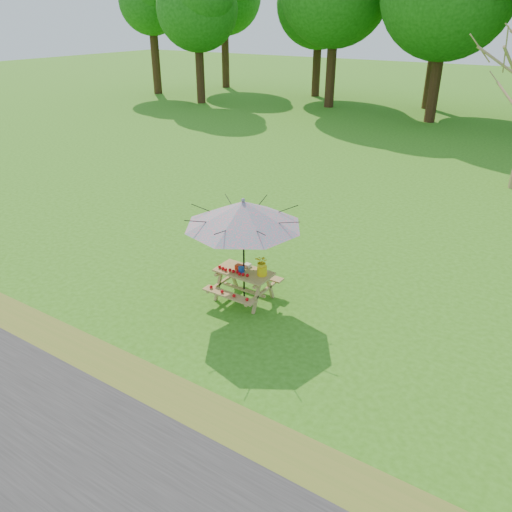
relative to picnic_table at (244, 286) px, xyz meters
The scene contains 8 objects.
ground 0.87m from the picnic_table, 37.85° to the right, with size 120.00×120.00×0.00m, color #327015.
road 5.54m from the picnic_table, 83.35° to the right, with size 120.00×4.00×0.01m, color #2A2A2C.
drygrass_strip 3.37m from the picnic_table, 79.01° to the right, with size 120.00×1.20×0.01m, color olive.
picnic_table is the anchor object (origin of this frame).
patio_umbrella 1.62m from the picnic_table, 84.81° to the left, with size 2.73×2.73×2.27m.
produce_bins 0.40m from the picnic_table, 164.16° to the left, with size 0.27×0.42×0.13m.
tomatoes_row 0.44m from the picnic_table, 130.12° to the right, with size 0.77×0.13×0.07m, color red, non-canonical shape.
flower_bucket 0.71m from the picnic_table, ahead, with size 0.28×0.25×0.45m.
Camera 1 is at (4.58, -7.07, 5.50)m, focal length 35.00 mm.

